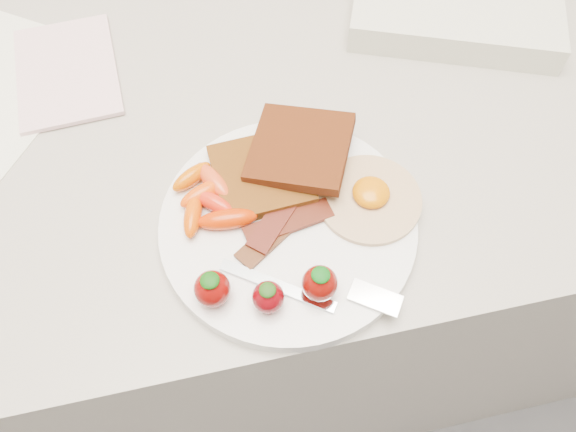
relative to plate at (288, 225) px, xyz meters
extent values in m
cube|color=gray|center=(-0.03, 0.17, -0.46)|extent=(2.00, 0.60, 0.90)
cylinder|color=white|center=(0.00, 0.00, 0.00)|extent=(0.27, 0.27, 0.02)
cube|color=#4B1B09|center=(-0.02, 0.06, 0.02)|extent=(0.11, 0.11, 0.01)
cube|color=black|center=(0.03, 0.07, 0.03)|extent=(0.14, 0.14, 0.02)
cylinder|color=beige|center=(0.09, 0.01, 0.01)|extent=(0.14, 0.14, 0.01)
ellipsoid|color=#D16C01|center=(0.09, 0.01, 0.02)|extent=(0.05, 0.05, 0.02)
cube|color=black|center=(-0.02, -0.01, 0.01)|extent=(0.09, 0.07, 0.00)
cube|color=black|center=(0.00, 0.00, 0.01)|extent=(0.10, 0.04, 0.00)
cube|color=black|center=(-0.01, 0.01, 0.02)|extent=(0.08, 0.09, 0.00)
ellipsoid|color=#E04506|center=(-0.08, 0.05, 0.02)|extent=(0.06, 0.04, 0.02)
ellipsoid|color=red|center=(-0.07, 0.03, 0.02)|extent=(0.05, 0.05, 0.02)
ellipsoid|color=#D54800|center=(-0.10, 0.02, 0.02)|extent=(0.03, 0.05, 0.02)
ellipsoid|color=#D9461B|center=(-0.07, 0.06, 0.02)|extent=(0.04, 0.06, 0.02)
ellipsoid|color=#CA5600|center=(-0.09, 0.07, 0.02)|extent=(0.05, 0.04, 0.02)
ellipsoid|color=#BB2A00|center=(-0.06, 0.01, 0.02)|extent=(0.06, 0.03, 0.02)
ellipsoid|color=#6E0604|center=(-0.09, -0.07, 0.03)|extent=(0.03, 0.03, 0.04)
ellipsoid|color=#0E4109|center=(-0.09, -0.07, 0.05)|extent=(0.02, 0.02, 0.01)
ellipsoid|color=#600309|center=(-0.04, -0.09, 0.03)|extent=(0.03, 0.03, 0.03)
ellipsoid|color=#1A410E|center=(-0.04, -0.09, 0.04)|extent=(0.02, 0.02, 0.01)
ellipsoid|color=#660804|center=(0.01, -0.08, 0.03)|extent=(0.03, 0.03, 0.04)
ellipsoid|color=#094D0D|center=(0.01, -0.08, 0.05)|extent=(0.02, 0.02, 0.01)
cube|color=silver|center=(-0.03, -0.07, 0.01)|extent=(0.11, 0.08, 0.00)
cube|color=silver|center=(0.06, -0.10, 0.01)|extent=(0.05, 0.05, 0.00)
cube|color=beige|center=(-0.23, 0.28, 0.00)|extent=(0.13, 0.18, 0.01)
camera|label=1|loc=(-0.06, -0.28, 0.52)|focal=35.00mm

